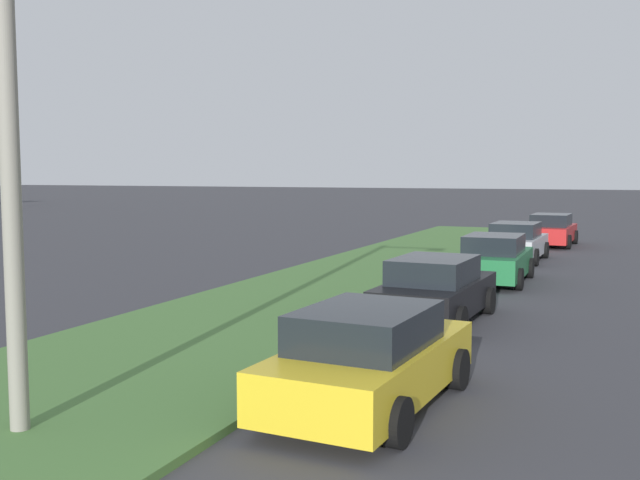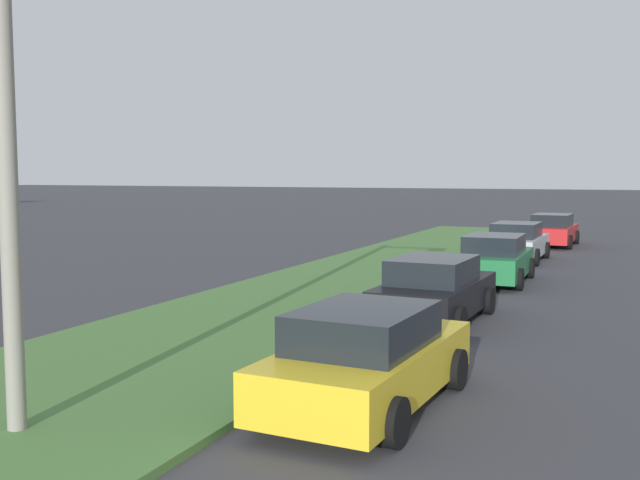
% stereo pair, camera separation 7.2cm
% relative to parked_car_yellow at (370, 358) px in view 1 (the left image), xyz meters
% --- Properties ---
extents(grass_median, '(60.00, 6.00, 0.12)m').
position_rel_parked_car_yellow_xyz_m(grass_median, '(4.07, 4.31, -0.66)').
color(grass_median, '#477238').
rests_on(grass_median, ground).
extents(parked_car_yellow, '(4.40, 2.21, 1.47)m').
position_rel_parked_car_yellow_xyz_m(parked_car_yellow, '(0.00, 0.00, 0.00)').
color(parked_car_yellow, gold).
rests_on(parked_car_yellow, ground).
extents(parked_car_black, '(4.38, 2.17, 1.47)m').
position_rel_parked_car_yellow_xyz_m(parked_car_black, '(6.36, 0.63, 0.00)').
color(parked_car_black, black).
rests_on(parked_car_black, ground).
extents(parked_car_green, '(4.32, 2.05, 1.47)m').
position_rel_parked_car_yellow_xyz_m(parked_car_green, '(12.91, 0.41, 0.00)').
color(parked_car_green, '#1E6B38').
rests_on(parked_car_green, ground).
extents(parked_car_silver, '(4.35, 2.11, 1.47)m').
position_rel_parked_car_yellow_xyz_m(parked_car_silver, '(18.79, 0.59, 0.00)').
color(parked_car_silver, '#B2B5BA').
rests_on(parked_car_silver, ground).
extents(parked_car_red, '(4.37, 2.15, 1.47)m').
position_rel_parked_car_yellow_xyz_m(parked_car_red, '(25.38, -0.07, 0.00)').
color(parked_car_red, red).
rests_on(parked_car_red, ground).
extents(streetlight, '(0.38, 2.87, 7.50)m').
position_rel_parked_car_yellow_xyz_m(streetlight, '(-2.89, 3.32, 3.67)').
color(streetlight, gray).
rests_on(streetlight, ground).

